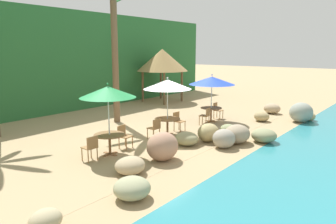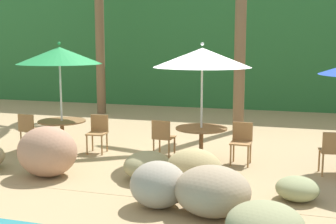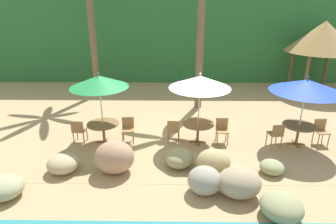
# 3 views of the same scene
# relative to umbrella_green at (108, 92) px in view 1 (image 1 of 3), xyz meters

# --- Properties ---
(ground_plane) EXTENTS (120.00, 120.00, 0.00)m
(ground_plane) POSITION_rel_umbrella_green_xyz_m (3.04, 0.15, -2.24)
(ground_plane) COLOR tan
(terrace_deck) EXTENTS (18.00, 5.20, 0.01)m
(terrace_deck) POSITION_rel_umbrella_green_xyz_m (3.04, 0.15, -2.24)
(terrace_deck) COLOR tan
(terrace_deck) RESTS_ON ground
(foliage_backdrop) EXTENTS (28.00, 2.40, 6.00)m
(foliage_backdrop) POSITION_rel_umbrella_green_xyz_m (3.04, 9.15, 0.76)
(foliage_backdrop) COLOR #286633
(foliage_backdrop) RESTS_ON ground
(rock_seawall) EXTENTS (16.49, 3.28, 1.02)m
(rock_seawall) POSITION_rel_umbrella_green_xyz_m (4.40, -2.62, -1.88)
(rock_seawall) COLOR #9C9D75
(rock_seawall) RESTS_ON ground
(umbrella_green) EXTENTS (1.94, 1.94, 2.55)m
(umbrella_green) POSITION_rel_umbrella_green_xyz_m (0.00, 0.00, 0.00)
(umbrella_green) COLOR silver
(umbrella_green) RESTS_ON ground
(dining_table_green) EXTENTS (1.10, 1.10, 0.74)m
(dining_table_green) POSITION_rel_umbrella_green_xyz_m (-0.00, -0.00, -1.63)
(dining_table_green) COLOR brown
(dining_table_green) RESTS_ON ground
(chair_green_seaward) EXTENTS (0.46, 0.47, 0.87)m
(chair_green_seaward) POSITION_rel_umbrella_green_xyz_m (0.84, 0.17, -1.73)
(chair_green_seaward) COLOR #9E7042
(chair_green_seaward) RESTS_ON ground
(chair_green_inland) EXTENTS (0.44, 0.44, 0.87)m
(chair_green_inland) POSITION_rel_umbrella_green_xyz_m (-0.85, -0.06, -1.73)
(chair_green_inland) COLOR #9E7042
(chair_green_inland) RESTS_ON ground
(umbrella_white) EXTENTS (2.06, 2.06, 2.54)m
(umbrella_white) POSITION_rel_umbrella_green_xyz_m (3.31, 0.06, -0.02)
(umbrella_white) COLOR silver
(umbrella_white) RESTS_ON ground
(dining_table_white) EXTENTS (1.10, 1.10, 0.74)m
(dining_table_white) POSITION_rel_umbrella_green_xyz_m (3.31, 0.06, -1.63)
(dining_table_white) COLOR brown
(dining_table_white) RESTS_ON ground
(chair_white_seaward) EXTENTS (0.43, 0.44, 0.87)m
(chair_white_seaward) POSITION_rel_umbrella_green_xyz_m (4.16, 0.13, -1.73)
(chair_white_seaward) COLOR #9E7042
(chair_white_seaward) RESTS_ON ground
(chair_white_inland) EXTENTS (0.45, 0.46, 0.87)m
(chair_white_inland) POSITION_rel_umbrella_green_xyz_m (2.45, 0.03, -1.73)
(chair_white_inland) COLOR #9E7042
(chair_white_inland) RESTS_ON ground
(umbrella_blue) EXTENTS (2.33, 2.33, 2.46)m
(umbrella_blue) POSITION_rel_umbrella_green_xyz_m (6.75, -0.04, -0.10)
(umbrella_blue) COLOR silver
(umbrella_blue) RESTS_ON ground
(dining_table_blue) EXTENTS (1.10, 1.10, 0.74)m
(dining_table_blue) POSITION_rel_umbrella_green_xyz_m (6.75, -0.04, -1.63)
(dining_table_blue) COLOR brown
(dining_table_blue) RESTS_ON ground
(chair_blue_seaward) EXTENTS (0.45, 0.45, 0.87)m
(chair_blue_seaward) POSITION_rel_umbrella_green_xyz_m (7.59, 0.10, -1.73)
(chair_blue_seaward) COLOR #9E7042
(chair_blue_seaward) RESTS_ON ground
(chair_blue_inland) EXTENTS (0.48, 0.48, 0.87)m
(chair_blue_inland) POSITION_rel_umbrella_green_xyz_m (5.92, -0.25, -1.73)
(chair_blue_inland) COLOR #9E7042
(chair_blue_inland) RESTS_ON ground
(palm_tree_second) EXTENTS (3.50, 3.55, 6.89)m
(palm_tree_second) POSITION_rel_umbrella_green_xyz_m (3.60, 3.69, 2.23)
(palm_tree_second) COLOR brown
(palm_tree_second) RESTS_ON ground
(palapa_hut) EXTENTS (3.65, 3.65, 3.75)m
(palapa_hut) POSITION_rel_umbrella_green_xyz_m (10.18, 6.15, 0.71)
(palapa_hut) COLOR brown
(palapa_hut) RESTS_ON ground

